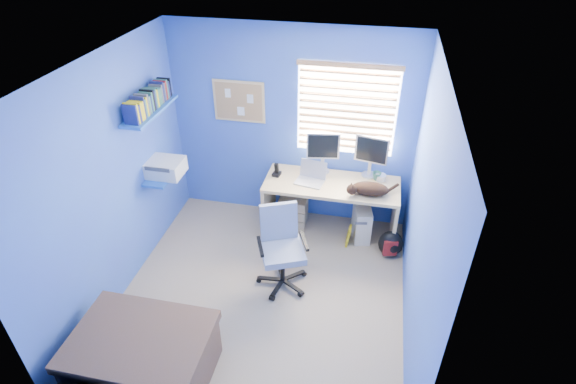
% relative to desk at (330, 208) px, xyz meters
% --- Properties ---
extents(floor, '(3.00, 3.20, 0.00)m').
position_rel_desk_xyz_m(floor, '(-0.56, -1.26, -0.37)').
color(floor, tan).
rests_on(floor, ground).
extents(ceiling, '(3.00, 3.20, 0.00)m').
position_rel_desk_xyz_m(ceiling, '(-0.56, -1.26, 2.13)').
color(ceiling, white).
rests_on(ceiling, wall_back).
extents(wall_back, '(3.00, 0.01, 2.50)m').
position_rel_desk_xyz_m(wall_back, '(-0.56, 0.34, 0.88)').
color(wall_back, blue).
rests_on(wall_back, ground).
extents(wall_front, '(3.00, 0.01, 2.50)m').
position_rel_desk_xyz_m(wall_front, '(-0.56, -2.86, 0.88)').
color(wall_front, blue).
rests_on(wall_front, ground).
extents(wall_left, '(0.01, 3.20, 2.50)m').
position_rel_desk_xyz_m(wall_left, '(-2.06, -1.26, 0.88)').
color(wall_left, blue).
rests_on(wall_left, ground).
extents(wall_right, '(0.01, 3.20, 2.50)m').
position_rel_desk_xyz_m(wall_right, '(0.94, -1.26, 0.88)').
color(wall_right, blue).
rests_on(wall_right, ground).
extents(desk, '(1.62, 0.65, 0.74)m').
position_rel_desk_xyz_m(desk, '(0.00, 0.00, 0.00)').
color(desk, '#E3C081').
rests_on(desk, floor).
extents(laptop, '(0.37, 0.32, 0.22)m').
position_rel_desk_xyz_m(laptop, '(-0.27, -0.04, 0.48)').
color(laptop, silver).
rests_on(laptop, desk).
extents(monitor_left, '(0.41, 0.18, 0.54)m').
position_rel_desk_xyz_m(monitor_left, '(-0.15, 0.24, 0.64)').
color(monitor_left, silver).
rests_on(monitor_left, desk).
extents(monitor_right, '(0.42, 0.20, 0.54)m').
position_rel_desk_xyz_m(monitor_right, '(0.42, 0.26, 0.64)').
color(monitor_right, silver).
rests_on(monitor_right, desk).
extents(phone, '(0.11, 0.12, 0.17)m').
position_rel_desk_xyz_m(phone, '(-0.69, 0.04, 0.45)').
color(phone, black).
rests_on(phone, desk).
extents(mug, '(0.10, 0.09, 0.10)m').
position_rel_desk_xyz_m(mug, '(0.52, 0.19, 0.42)').
color(mug, '#326A58').
rests_on(mug, desk).
extents(cd_spindle, '(0.13, 0.13, 0.07)m').
position_rel_desk_xyz_m(cd_spindle, '(0.57, 0.20, 0.41)').
color(cd_spindle, silver).
rests_on(cd_spindle, desk).
extents(cat, '(0.47, 0.35, 0.15)m').
position_rel_desk_xyz_m(cat, '(0.46, -0.15, 0.45)').
color(cat, black).
rests_on(cat, desk).
extents(tower_pc, '(0.27, 0.47, 0.45)m').
position_rel_desk_xyz_m(tower_pc, '(0.40, 0.01, -0.14)').
color(tower_pc, beige).
rests_on(tower_pc, floor).
extents(drawer_boxes, '(0.35, 0.28, 0.41)m').
position_rel_desk_xyz_m(drawer_boxes, '(-0.49, 0.08, -0.17)').
color(drawer_boxes, tan).
rests_on(drawer_boxes, floor).
extents(yellow_book, '(0.03, 0.17, 0.24)m').
position_rel_desk_xyz_m(yellow_book, '(0.26, -0.19, -0.25)').
color(yellow_book, yellow).
rests_on(yellow_book, floor).
extents(backpack, '(0.34, 0.29, 0.34)m').
position_rel_desk_xyz_m(backpack, '(0.77, -0.30, -0.20)').
color(backpack, black).
rests_on(backpack, floor).
extents(bed_corner, '(1.12, 0.80, 0.54)m').
position_rel_desk_xyz_m(bed_corner, '(-1.32, -2.41, -0.10)').
color(bed_corner, brown).
rests_on(bed_corner, floor).
extents(office_chair, '(0.71, 0.71, 0.93)m').
position_rel_desk_xyz_m(office_chair, '(-0.40, -0.99, -0.02)').
color(office_chair, black).
rests_on(office_chair, floor).
extents(window_blinds, '(1.15, 0.05, 1.10)m').
position_rel_desk_xyz_m(window_blinds, '(0.09, 0.31, 1.18)').
color(window_blinds, white).
rests_on(window_blinds, ground).
extents(corkboard, '(0.64, 0.02, 0.52)m').
position_rel_desk_xyz_m(corkboard, '(-1.21, 0.33, 1.18)').
color(corkboard, '#E3C081').
rests_on(corkboard, ground).
extents(wall_shelves, '(0.42, 0.90, 1.05)m').
position_rel_desk_xyz_m(wall_shelves, '(-1.92, -0.51, 1.06)').
color(wall_shelves, blue).
rests_on(wall_shelves, ground).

